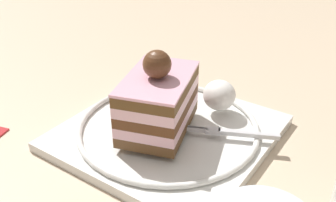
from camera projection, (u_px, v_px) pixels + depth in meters
ground_plane at (158, 125)px, 0.48m from camera, size 2.40×2.40×0.00m
dessert_plate at (168, 130)px, 0.45m from camera, size 0.25×0.25×0.02m
cake_slice at (158, 100)px, 0.42m from camera, size 0.11×0.12×0.09m
whipped_cream_dollop at (219, 95)px, 0.47m from camera, size 0.04×0.04×0.04m
fork at (227, 132)px, 0.42m from camera, size 0.09×0.07×0.00m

